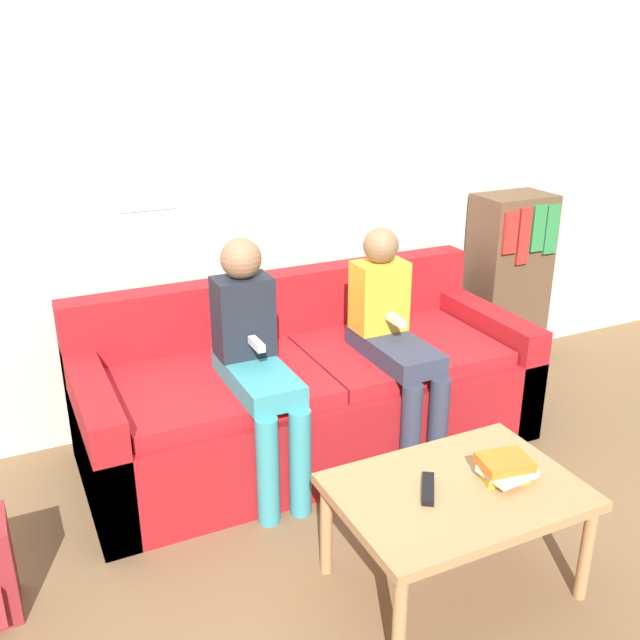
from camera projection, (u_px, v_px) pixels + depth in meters
name	position (u px, v px, depth m)	size (l,w,h in m)	color
ground_plane	(361.00, 503.00, 3.01)	(10.00, 10.00, 0.00)	brown
wall_back	(261.00, 157.00, 3.42)	(8.00, 0.06, 2.60)	beige
couch	(308.00, 393.00, 3.36)	(2.08, 0.84, 0.77)	maroon
coffee_table	(456.00, 499.00, 2.43)	(0.82, 0.58, 0.41)	#AD7F51
person_left	(255.00, 357.00, 2.94)	(0.24, 0.57, 1.07)	teal
person_right	(394.00, 335.00, 3.21)	(0.24, 0.57, 1.04)	#33384C
tv_remote	(428.00, 489.00, 2.38)	(0.13, 0.16, 0.02)	black
book_stack	(505.00, 468.00, 2.44)	(0.19, 0.17, 0.08)	gold
bookshelf	(507.00, 282.00, 4.11)	(0.42, 0.30, 1.03)	brown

